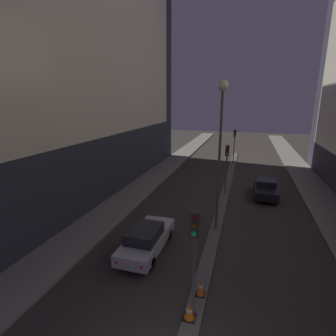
% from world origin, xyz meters
% --- Properties ---
extents(building_left, '(6.01, 31.63, 31.03)m').
position_xyz_m(building_left, '(-12.20, 15.82, 15.52)').
color(building_left, '#2D333D').
rests_on(building_left, ground).
extents(median_strip, '(0.72, 35.19, 0.10)m').
position_xyz_m(median_strip, '(0.00, 18.60, 0.05)').
color(median_strip, '#56544F').
rests_on(median_strip, ground).
extents(traffic_light_near, '(0.32, 0.42, 4.32)m').
position_xyz_m(traffic_light_near, '(0.00, 2.71, 3.28)').
color(traffic_light_near, '#4C4C51').
rests_on(traffic_light_near, median_strip).
extents(traffic_light_mid, '(0.32, 0.42, 4.32)m').
position_xyz_m(traffic_light_mid, '(0.00, 16.77, 3.28)').
color(traffic_light_mid, '#4C4C51').
rests_on(traffic_light_mid, median_strip).
extents(traffic_light_far, '(0.32, 0.42, 4.32)m').
position_xyz_m(traffic_light_far, '(0.00, 29.13, 3.28)').
color(traffic_light_far, '#4C4C51').
rests_on(traffic_light_far, median_strip).
extents(street_lamp, '(0.63, 0.63, 9.10)m').
position_xyz_m(street_lamp, '(0.00, 10.15, 6.76)').
color(street_lamp, '#4C4C51').
rests_on(street_lamp, median_strip).
extents(traffic_cone_near, '(0.49, 0.49, 0.59)m').
position_xyz_m(traffic_cone_near, '(-0.11, 2.65, 0.39)').
color(traffic_cone_near, black).
rests_on(traffic_cone_near, median_strip).
extents(traffic_cone_far, '(0.40, 0.40, 0.71)m').
position_xyz_m(traffic_cone_far, '(0.08, 3.98, 0.45)').
color(traffic_cone_far, black).
rests_on(traffic_cone_far, median_strip).
extents(car_left_lane, '(1.80, 4.79, 1.51)m').
position_xyz_m(car_left_lane, '(-3.35, 6.56, 0.76)').
color(car_left_lane, '#B2B2B7').
rests_on(car_left_lane, ground).
extents(car_right_lane, '(1.81, 4.11, 1.51)m').
position_xyz_m(car_right_lane, '(3.35, 17.34, 0.77)').
color(car_right_lane, black).
rests_on(car_right_lane, ground).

